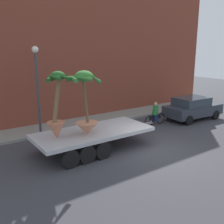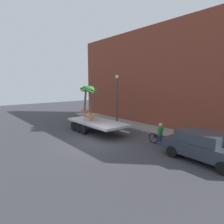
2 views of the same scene
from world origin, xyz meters
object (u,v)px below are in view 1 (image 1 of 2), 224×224
at_px(flatbed_trailer, 89,136).
at_px(potted_palm_middle, 85,104).
at_px(parked_car, 192,108).
at_px(street_lamp, 37,79).
at_px(potted_palm_rear, 57,111).
at_px(cyclist, 155,115).

bearing_deg(flatbed_trailer, potted_palm_middle, -139.69).
relative_size(flatbed_trailer, parked_car, 1.59).
bearing_deg(flatbed_trailer, street_lamp, 108.46).
height_order(parked_car, street_lamp, street_lamp).
distance_m(potted_palm_rear, parked_car, 10.53).
height_order(potted_palm_middle, parked_car, potted_palm_middle).
distance_m(flatbed_trailer, potted_palm_middle, 1.68).
bearing_deg(potted_palm_rear, street_lamp, 83.20).
height_order(potted_palm_rear, potted_palm_middle, potted_palm_rear).
bearing_deg(flatbed_trailer, cyclist, 13.42).
bearing_deg(potted_palm_middle, potted_palm_rear, 168.03).
distance_m(flatbed_trailer, potted_palm_rear, 2.14).
xyz_separation_m(flatbed_trailer, street_lamp, (-1.17, 3.49, 2.46)).
xyz_separation_m(potted_palm_rear, street_lamp, (0.42, 3.49, 1.01)).
relative_size(flatbed_trailer, street_lamp, 1.40).
relative_size(potted_palm_middle, cyclist, 1.60).
distance_m(potted_palm_middle, cyclist, 6.48).
xyz_separation_m(flatbed_trailer, parked_car, (8.82, 0.88, 0.06)).
bearing_deg(parked_car, potted_palm_rear, -175.21).
distance_m(potted_palm_rear, cyclist, 7.58).
bearing_deg(flatbed_trailer, potted_palm_rear, 179.84).
height_order(flatbed_trailer, cyclist, cyclist).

